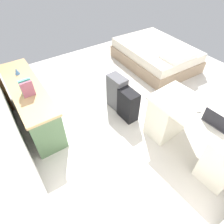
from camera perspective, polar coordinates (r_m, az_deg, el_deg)
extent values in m
plane|color=beige|center=(3.85, 8.94, 2.50)|extent=(5.47, 5.47, 0.00)
cube|color=silver|center=(2.77, 25.10, -1.02)|extent=(1.48, 0.75, 0.04)
cube|color=beige|center=(3.18, 16.05, -0.93)|extent=(0.44, 0.62, 0.72)
cylinder|color=black|center=(3.85, 30.12, -4.10)|extent=(0.52, 0.52, 0.04)
cube|color=#4C6B47|center=(3.54, -22.52, 2.05)|extent=(1.76, 0.44, 0.69)
cube|color=tan|center=(3.33, -24.19, 6.69)|extent=(1.80, 0.48, 0.04)
cube|color=#415B3C|center=(3.37, -16.34, -2.14)|extent=(0.67, 0.01, 0.24)
cube|color=#415B3C|center=(3.97, -20.54, 4.79)|extent=(0.67, 0.01, 0.24)
cube|color=gray|center=(5.10, 12.37, 15.16)|extent=(1.94, 1.45, 0.28)
cube|color=silver|center=(5.00, 12.80, 17.56)|extent=(1.88, 1.39, 0.20)
cube|color=white|center=(4.53, 18.86, 15.63)|extent=(0.50, 0.69, 0.10)
cube|color=black|center=(3.36, 4.75, 2.08)|extent=(0.36, 0.23, 0.57)
cube|color=#4C4C51|center=(3.54, 1.44, 5.76)|extent=(0.37, 0.24, 0.66)
cube|color=#333338|center=(2.73, 28.56, -2.62)|extent=(0.32, 0.24, 0.02)
cube|color=black|center=(2.59, 28.18, -2.11)|extent=(0.31, 0.03, 0.19)
ellipsoid|color=white|center=(2.79, 24.28, 0.47)|extent=(0.07, 0.10, 0.03)
cube|color=#985166|center=(3.01, -23.52, 6.15)|extent=(0.04, 0.17, 0.24)
cube|color=teal|center=(3.06, -23.60, 6.18)|extent=(0.04, 0.17, 0.19)
cube|color=#52B4A3|center=(3.08, -23.92, 6.88)|extent=(0.04, 0.17, 0.24)
cube|color=#88BD6E|center=(3.12, -24.06, 7.08)|extent=(0.03, 0.17, 0.22)
cone|color=#4C7FBF|center=(3.64, -26.25, 10.73)|extent=(0.08, 0.08, 0.11)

